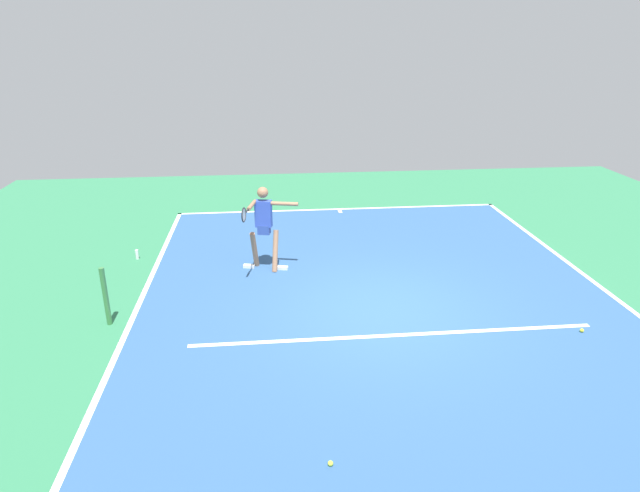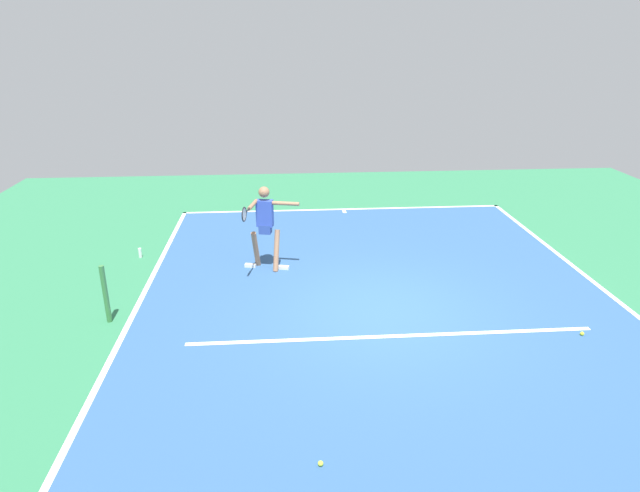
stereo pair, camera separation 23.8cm
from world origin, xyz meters
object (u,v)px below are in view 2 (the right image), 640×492
object	(u,v)px
tennis_player	(265,222)
tennis_ball_near_player	(321,463)
net_post	(106,294)
tennis_ball_near_service_line	(582,334)
water_bottle	(140,253)

from	to	relation	value
tennis_player	tennis_ball_near_player	size ratio (longest dim) A/B	27.82
net_post	tennis_ball_near_player	distance (m)	5.11
tennis_ball_near_service_line	net_post	bearing A→B (deg)	-7.70
tennis_ball_near_player	tennis_player	bearing A→B (deg)	-83.00
tennis_player	tennis_ball_near_service_line	distance (m)	6.32
tennis_player	tennis_ball_near_player	xyz separation A→B (m)	(-0.72, 5.86, -1.02)
net_post	tennis_ball_near_service_line	bearing A→B (deg)	172.30
tennis_player	tennis_ball_near_player	distance (m)	5.99
tennis_player	tennis_ball_near_service_line	bearing A→B (deg)	161.77
water_bottle	tennis_player	bearing A→B (deg)	163.28
tennis_ball_near_service_line	tennis_ball_near_player	xyz separation A→B (m)	(4.63, 2.64, 0.00)
tennis_ball_near_player	water_bottle	distance (m)	7.62
net_post	tennis_ball_near_service_line	distance (m)	8.17
tennis_player	water_bottle	xyz separation A→B (m)	(2.87, -0.86, -0.95)
net_post	water_bottle	distance (m)	3.02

